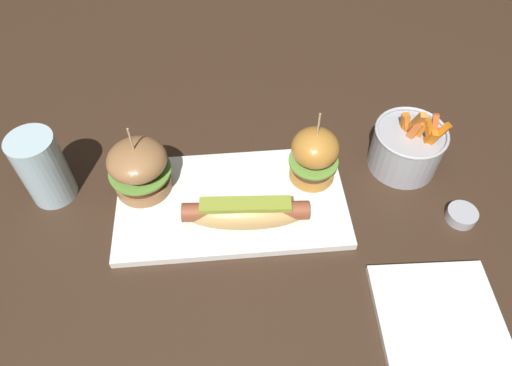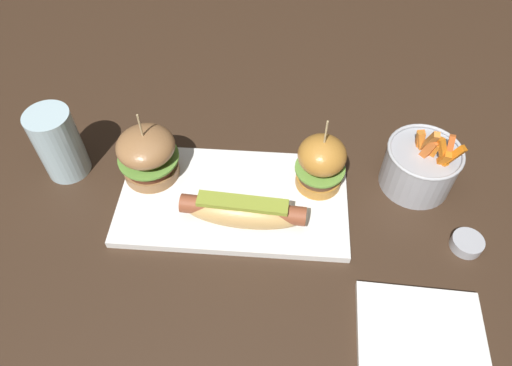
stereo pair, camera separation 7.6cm
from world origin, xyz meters
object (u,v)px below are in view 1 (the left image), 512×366
Objects in this scene: fries_bucket at (409,147)px; platter_main at (233,202)px; slider_right at (316,156)px; slider_left at (141,168)px; hot_dog at (248,212)px; water_glass at (45,168)px; side_plate at (442,320)px; sauce_ramekin at (464,215)px.

platter_main is at bearing -168.35° from fries_bucket.
platter_main is 0.16m from slider_right.
fries_bucket is (0.17, 0.02, -0.02)m from slider_right.
slider_right reaches higher than slider_left.
slider_left is (-0.15, 0.04, 0.05)m from platter_main.
slider_right is at bearing -171.99° from fries_bucket.
platter_main is at bearing 113.79° from hot_dog.
water_glass is (-0.30, 0.05, 0.06)m from platter_main.
slider_left is at bearing 147.44° from side_plate.
fries_bucket is at bearing 84.23° from side_plate.
sauce_ramekin is 0.69m from water_glass.
hot_dog is 0.19m from slider_left.
sauce_ramekin is 0.19m from side_plate.
platter_main is at bearing -15.98° from slider_left.
hot_dog is 1.14× the size of side_plate.
slider_right is at bearing 117.23° from side_plate.
slider_left is 1.05× the size of water_glass.
hot_dog reaches higher than sauce_ramekin.
slider_right is 0.44m from water_glass.
slider_left is 0.94× the size of slider_right.
fries_bucket reaches higher than side_plate.
slider_left is (-0.17, 0.09, 0.02)m from hot_dog.
slider_left reaches higher than water_glass.
sauce_ramekin is at bearing -11.26° from slider_left.
platter_main is 2.63× the size of slider_right.
sauce_ramekin is at bearing -23.65° from slider_right.
slider_right reaches higher than sauce_ramekin.
platter_main is 0.16m from slider_left.
slider_left reaches higher than side_plate.
water_glass is at bearing -178.87° from fries_bucket.
slider_left reaches higher than hot_dog.
slider_left is 0.46m from fries_bucket.
slider_left is 0.99× the size of fries_bucket.
sauce_ramekin reaches higher than side_plate.
fries_bucket is 0.79× the size of side_plate.
fries_bucket is (0.29, 0.11, 0.00)m from hot_dog.
hot_dog is 0.15m from slider_right.
fries_bucket is at bearing 2.78° from slider_left.
side_plate is at bearing -35.24° from hot_dog.
hot_dog is at bearing -159.04° from fries_bucket.
slider_right is (0.29, -0.00, 0.00)m from slider_left.
slider_left is 0.79× the size of side_plate.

